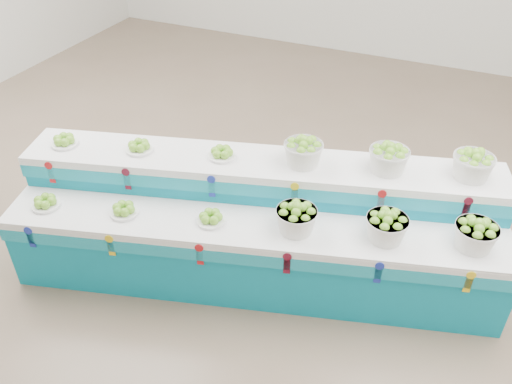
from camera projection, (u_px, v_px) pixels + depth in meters
The scene contains 14 objects.
ground at pixel (254, 225), 5.44m from camera, with size 10.00×10.00×0.00m, color brown.
display_stand at pixel (256, 225), 4.64m from camera, with size 4.16×1.07×1.02m, color #0A84A1, non-canonical shape.
plate_lower_left at pixel (45, 201), 4.48m from camera, with size 0.24×0.24×0.10m, color white.
plate_lower_mid at pixel (124, 209), 4.40m from camera, with size 0.24×0.24×0.10m, color white.
plate_lower_right at pixel (211, 217), 4.32m from camera, with size 0.24×0.24×0.10m, color white.
basket_lower_left at pixel (296, 218), 4.19m from camera, with size 0.33×0.33×0.24m, color silver, non-canonical shape.
basket_lower_mid at pixel (387, 226), 4.11m from camera, with size 0.33×0.33×0.24m, color silver, non-canonical shape.
basket_lower_right at pixel (476, 234), 4.03m from camera, with size 0.33×0.33×0.24m, color silver, non-canonical shape.
plate_upper_left at pixel (64, 140), 4.72m from camera, with size 0.24×0.24×0.10m, color white.
plate_upper_mid at pixel (139, 146), 4.64m from camera, with size 0.24×0.24×0.10m, color white.
plate_upper_right at pixel (222, 152), 4.55m from camera, with size 0.24×0.24×0.10m, color white.
basket_upper_left at pixel (303, 151), 4.43m from camera, with size 0.33×0.33×0.24m, color silver, non-canonical shape.
basket_upper_mid at pixel (389, 158), 4.35m from camera, with size 0.33×0.33×0.24m, color silver, non-canonical shape.
basket_upper_right at pixel (473, 164), 4.27m from camera, with size 0.33×0.33×0.24m, color silver, non-canonical shape.
Camera 1 is at (1.72, -3.83, 3.48)m, focal length 37.35 mm.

